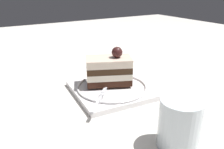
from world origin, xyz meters
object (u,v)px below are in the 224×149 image
Objects in this scene: dessert_plate at (112,89)px; drink_glass_near at (179,126)px; fork at (100,99)px; cake_slice at (109,70)px.

drink_glass_near is at bearing 176.93° from dessert_plate.
drink_glass_near is (-0.18, -0.05, 0.02)m from fork.
cake_slice is at bearing -8.59° from dessert_plate.
drink_glass_near reaches higher than dessert_plate.
cake_slice reaches higher than fork.
drink_glass_near is at bearing -164.73° from fork.
dessert_plate is 0.05m from cake_slice.
dessert_plate is 2.19× the size of fork.
fork is (-0.07, 0.07, -0.03)m from cake_slice.
cake_slice is at bearing -3.50° from drink_glass_near.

